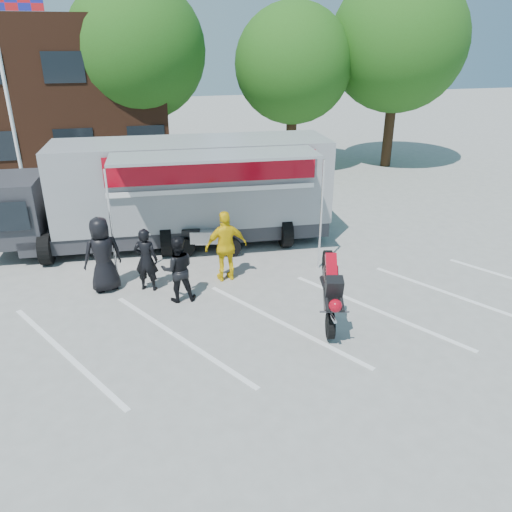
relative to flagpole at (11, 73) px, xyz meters
name	(u,v)px	position (x,y,z in m)	size (l,w,h in m)	color
ground	(287,348)	(6.24, -10.00, -5.05)	(100.00, 100.00, 0.00)	#9D9D98
parking_bay_lines	(274,324)	(6.24, -9.00, -5.05)	(18.00, 5.00, 0.01)	white
flagpole	(11,73)	(0.00, 0.00, 0.00)	(1.61, 0.12, 8.00)	white
tree_left	(137,50)	(4.24, 6.00, 0.51)	(6.12, 6.12, 8.64)	#382314
tree_mid	(293,64)	(11.24, 5.00, -0.11)	(5.44, 5.44, 7.68)	#382314
tree_right	(398,42)	(16.24, 4.50, 0.82)	(6.46, 6.46, 9.12)	#382314
transporter_truck	(181,242)	(4.75, -3.36, -5.05)	(10.22, 4.93, 3.25)	gray
parked_motorcycle	(208,256)	(5.42, -4.75, -5.05)	(0.68, 2.04, 1.07)	#ACACB1
stunt_bike_rider	(325,324)	(7.41, -9.27, -5.05)	(0.79, 1.68, 1.98)	black
spectator_leather_a	(103,255)	(2.47, -6.21, -4.06)	(0.97, 0.63, 1.99)	black
spectator_leather_b	(146,260)	(3.54, -6.47, -4.20)	(0.62, 0.41, 1.70)	black
spectator_leather_c	(178,269)	(4.27, -7.25, -4.20)	(0.83, 0.64, 1.70)	black
spectator_hivis	(226,246)	(5.66, -6.41, -4.08)	(1.15, 0.48, 1.96)	yellow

